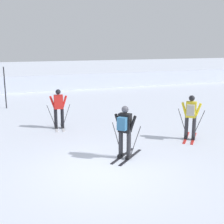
{
  "coord_description": "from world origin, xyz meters",
  "views": [
    {
      "loc": [
        -2.81,
        -7.72,
        3.55
      ],
      "look_at": [
        1.55,
        3.42,
        0.9
      ],
      "focal_mm": 48.84,
      "sensor_mm": 36.0,
      "label": 1
    }
  ],
  "objects_px": {
    "skier_black": "(125,130)",
    "skier_yellow": "(191,115)",
    "skier_red": "(59,108)",
    "trail_marker_pole": "(5,88)"
  },
  "relations": [
    {
      "from": "skier_black",
      "to": "skier_yellow",
      "type": "bearing_deg",
      "value": 16.3
    },
    {
      "from": "skier_black",
      "to": "skier_red",
      "type": "xyz_separation_m",
      "value": [
        -1.18,
        4.32,
        -0.04
      ]
    },
    {
      "from": "skier_red",
      "to": "skier_black",
      "type": "bearing_deg",
      "value": -74.7
    },
    {
      "from": "skier_black",
      "to": "skier_red",
      "type": "bearing_deg",
      "value": 105.3
    },
    {
      "from": "skier_yellow",
      "to": "skier_red",
      "type": "height_order",
      "value": "same"
    },
    {
      "from": "skier_black",
      "to": "trail_marker_pole",
      "type": "bearing_deg",
      "value": 107.82
    },
    {
      "from": "trail_marker_pole",
      "to": "skier_black",
      "type": "bearing_deg",
      "value": -72.18
    },
    {
      "from": "skier_yellow",
      "to": "skier_red",
      "type": "relative_size",
      "value": 1.0
    },
    {
      "from": "skier_black",
      "to": "trail_marker_pole",
      "type": "height_order",
      "value": "trail_marker_pole"
    },
    {
      "from": "trail_marker_pole",
      "to": "skier_red",
      "type": "bearing_deg",
      "value": -70.2
    }
  ]
}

